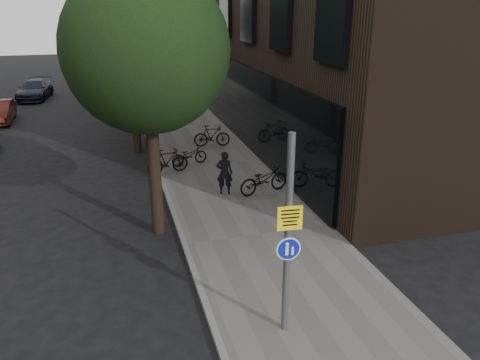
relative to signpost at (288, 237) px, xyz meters
name	(u,v)px	position (x,y,z in m)	size (l,w,h in m)	color
ground	(296,305)	(0.60, 0.81, -2.24)	(120.00, 120.00, 0.00)	black
sidewalk	(212,165)	(0.85, 10.81, -2.18)	(4.50, 60.00, 0.12)	#605E59
curb_edge	(158,169)	(-1.40, 10.81, -2.18)	(0.15, 60.00, 0.13)	slate
street_tree_near	(149,57)	(-1.93, 5.45, 2.87)	(4.40, 4.40, 7.50)	black
street_tree_mid	(130,36)	(-1.93, 13.95, 2.87)	(5.00, 5.00, 7.80)	black
street_tree_far	(122,26)	(-1.93, 22.95, 2.87)	(5.00, 5.00, 7.80)	black
signpost	(288,237)	(0.00, 0.00, 0.00)	(0.49, 0.14, 4.20)	#595B5E
pedestrian	(225,173)	(0.58, 7.47, -1.34)	(0.57, 0.37, 1.55)	black
parked_bike_facade_near	(264,179)	(1.93, 7.16, -1.62)	(0.67, 1.92, 1.01)	black
parked_bike_facade_far	(212,136)	(1.40, 13.26, -1.61)	(0.48, 1.69, 1.02)	black
parked_bike_curb_near	(189,155)	(-0.08, 10.93, -1.71)	(0.54, 1.56, 0.82)	black
parked_bike_curb_far	(168,161)	(-1.08, 10.10, -1.62)	(0.47, 1.68, 1.01)	black
parked_car_mid	(0,112)	(-9.17, 21.64, -1.63)	(1.29, 3.70, 1.22)	#591F19
parked_car_far	(35,90)	(-8.11, 28.60, -1.58)	(1.85, 4.55, 1.32)	#1A1F30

